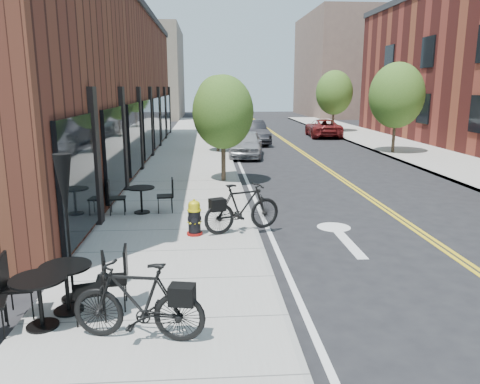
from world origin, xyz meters
name	(u,v)px	position (x,y,z in m)	size (l,w,h in m)	color
ground	(275,282)	(0.00, 0.00, 0.00)	(120.00, 120.00, 0.00)	black
sidewalk_near	(187,177)	(-2.00, 10.00, 0.06)	(4.00, 70.00, 0.12)	#9E9B93
building_near	(88,87)	(-6.50, 14.00, 3.50)	(5.00, 28.00, 7.00)	#472017
bg_building_left	(146,73)	(-8.00, 48.00, 5.00)	(8.00, 14.00, 10.00)	#726656
bg_building_right	(347,66)	(16.00, 50.00, 6.00)	(10.00, 16.00, 12.00)	brown
tree_near_a	(223,112)	(-0.60, 9.00, 2.60)	(2.20, 2.20, 3.81)	#382B1E
tree_near_b	(218,102)	(-0.60, 17.00, 2.71)	(2.30, 2.30, 3.98)	#382B1E
tree_near_c	(215,101)	(-0.60, 25.00, 2.53)	(2.10, 2.10, 3.67)	#382B1E
tree_near_d	(213,95)	(-0.60, 33.00, 2.79)	(2.40, 2.40, 4.11)	#382B1E
tree_far_b	(397,95)	(8.60, 16.00, 3.06)	(2.80, 2.80, 4.62)	#382B1E
tree_far_c	(334,93)	(8.60, 28.00, 3.06)	(2.80, 2.80, 4.62)	#382B1E
fire_hydrant	(194,218)	(-1.51, 2.56, 0.52)	(0.40, 0.40, 0.85)	maroon
bicycle_left	(138,301)	(-2.16, -2.04, 0.68)	(0.52, 1.85, 1.11)	black
bicycle_right	(242,208)	(-0.38, 2.73, 0.71)	(0.55, 1.95, 1.17)	black
bistro_set_a	(67,281)	(-3.36, -1.13, 0.61)	(1.82, 0.86, 0.97)	black
bistro_set_b	(40,295)	(-3.60, -1.60, 0.61)	(1.86, 0.96, 0.98)	black
bistro_set_c	(141,196)	(-3.00, 4.61, 0.59)	(1.75, 0.82, 0.93)	black
patio_umbrella	(65,197)	(-3.40, -0.73, 1.83)	(0.39, 0.39, 2.38)	black
parked_car_a	(246,144)	(0.80, 15.62, 0.67)	(1.59, 3.95, 1.35)	gray
parked_car_b	(252,132)	(1.60, 21.16, 0.73)	(1.54, 4.43, 1.46)	black
parked_car_c	(236,123)	(1.02, 27.40, 0.80)	(2.24, 5.51, 1.60)	silver
parked_car_far	(323,128)	(7.08, 24.96, 0.63)	(2.10, 4.55, 1.26)	maroon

